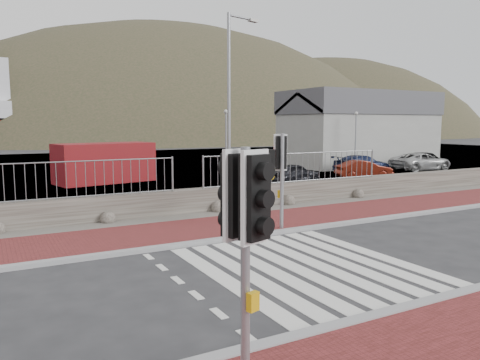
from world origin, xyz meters
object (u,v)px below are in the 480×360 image
shipping_container (105,163)px  traffic_signal_far (281,160)px  car_b (364,169)px  traffic_signal_near (245,216)px  streetlight (231,99)px  car_a (294,173)px  car_c (362,164)px  car_e (425,160)px  car_d (421,162)px

shipping_container → traffic_signal_far: bearing=-94.0°
traffic_signal_far → car_b: traffic_signal_far is taller
traffic_signal_near → shipping_container: size_ratio=0.57×
streetlight → car_a: (6.24, 4.46, -3.70)m
traffic_signal_far → car_c: traffic_signal_far is taller
shipping_container → car_a: (9.06, -5.61, -0.54)m
car_e → traffic_signal_far: bearing=123.7°
streetlight → car_c: bearing=12.1°
traffic_signal_near → car_a: (12.22, 16.26, -1.62)m
traffic_signal_near → car_e: traffic_signal_near is taller
car_b → car_e: (8.70, 2.75, 0.09)m
car_c → traffic_signal_near: bearing=135.0°
car_c → car_e: 6.61m
traffic_signal_near → shipping_container: bearing=64.4°
traffic_signal_far → car_c: (14.23, 11.54, -1.59)m
car_d → car_e: (1.88, 1.17, 0.01)m
shipping_container → car_a: size_ratio=1.59×
car_c → car_d: size_ratio=0.92×
traffic_signal_far → car_e: traffic_signal_far is taller
car_c → car_e: bearing=-85.3°
traffic_signal_far → car_b: (12.13, 9.17, -1.65)m
traffic_signal_far → car_d: (18.95, 10.75, -1.56)m
car_b → car_c: 3.16m
traffic_signal_far → streetlight: streetlight is taller
car_a → car_c: (7.20, 2.29, 0.04)m
shipping_container → car_d: shipping_container is taller
car_c → car_e: (6.60, 0.38, 0.03)m
car_b → streetlight: bearing=129.7°
traffic_signal_far → car_b: size_ratio=0.90×
traffic_signal_near → car_b: 23.76m
car_c → car_e: size_ratio=1.11×
car_d → car_e: 2.21m
streetlight → car_b: streetlight is taller
car_a → traffic_signal_far: bearing=130.0°
shipping_container → car_a: 10.67m
car_d → streetlight: bearing=109.4°
streetlight → car_c: size_ratio=1.81×
traffic_signal_near → shipping_container: traffic_signal_near is taller
traffic_signal_near → traffic_signal_far: traffic_signal_near is taller
car_c → shipping_container: bearing=79.8°
car_b → shipping_container: bearing=86.7°
shipping_container → streetlight: bearing=-86.1°
streetlight → car_c: streetlight is taller
car_b → car_e: car_e is taller
car_a → traffic_signal_near: bearing=130.4°
car_d → traffic_signal_near: bearing=127.6°
streetlight → car_d: size_ratio=1.66×
shipping_container → car_b: 15.27m
shipping_container → car_a: bearing=-43.6°
traffic_signal_near → car_a: size_ratio=0.91×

